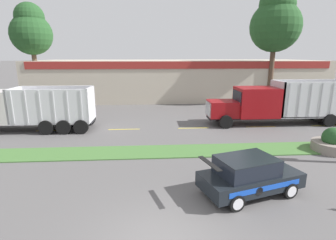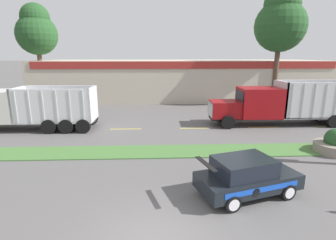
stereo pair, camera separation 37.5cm
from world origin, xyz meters
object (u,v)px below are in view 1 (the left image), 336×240
object	(u,v)px
dump_truck_lead	(11,110)
dump_truck_mid	(272,105)
stone_planter	(332,143)
rally_car	(249,175)

from	to	relation	value
dump_truck_lead	dump_truck_mid	world-z (taller)	dump_truck_mid
dump_truck_lead	dump_truck_mid	size ratio (longest dim) A/B	0.81
dump_truck_lead	stone_planter	bearing A→B (deg)	-15.45
dump_truck_mid	stone_planter	distance (m)	6.64
dump_truck_lead	stone_planter	distance (m)	21.87
dump_truck_lead	dump_truck_mid	xyz separation A→B (m)	(20.34, 0.69, 0.05)
dump_truck_mid	stone_planter	size ratio (longest dim) A/B	5.62
dump_truck_mid	stone_planter	xyz separation A→B (m)	(0.72, -6.51, -1.11)
dump_truck_mid	rally_car	bearing A→B (deg)	-118.79
rally_car	stone_planter	world-z (taller)	rally_car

